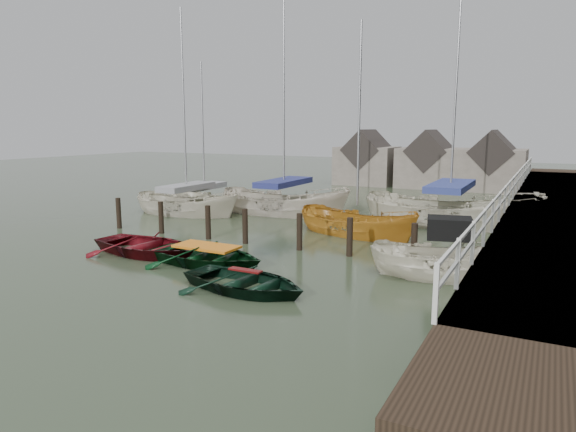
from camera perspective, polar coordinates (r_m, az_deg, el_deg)
The scene contains 13 objects.
ground at distance 17.45m, azimuth -6.67°, elevation -5.41°, with size 120.00×120.00×0.00m, color #303C26.
pier at distance 24.22m, azimuth 27.02°, elevation -0.41°, with size 3.04×32.00×2.70m.
mooring_pilings at distance 20.37m, azimuth -4.57°, elevation -1.71°, with size 13.72×0.22×1.80m.
far_sheds at distance 40.92m, azimuth 15.24°, elevation 5.71°, with size 14.00×4.08×4.39m.
rowboat_red at distance 19.41m, azimuth -15.31°, elevation -4.12°, with size 3.15×4.41×0.91m, color #560C12.
rowboat_green at distance 17.59m, azimuth -8.97°, elevation -5.33°, with size 3.00×4.20×0.87m, color black.
rowboat_dkgreen at distance 14.72m, azimuth -4.73°, elevation -8.27°, with size 2.76×3.87×0.80m, color black.
motorboat at distance 16.53m, azimuth 17.12°, elevation -6.34°, with size 4.89×2.73×2.75m.
sailboat_a at distance 27.78m, azimuth -11.11°, elevation 0.33°, with size 6.37×2.60×11.68m.
sailboat_b at distance 27.41m, azimuth -0.44°, elevation 0.38°, with size 7.49×3.11×12.69m.
sailboat_c at distance 22.40m, azimuth 7.62°, elevation -1.98°, with size 6.31×3.74×9.99m.
sailboat_d at distance 25.44m, azimuth 17.43°, elevation -0.83°, with size 8.20×3.16×11.96m.
sailboat_e at distance 29.65m, azimuth -9.22°, elevation 0.98°, with size 5.75×3.54×9.12m.
Camera 1 is at (9.49, -13.91, 4.57)m, focal length 32.00 mm.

